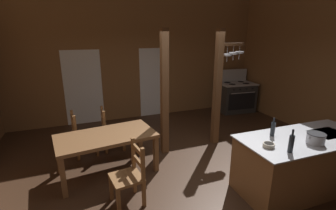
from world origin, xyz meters
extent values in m
cube|color=#382316|center=(0.00, 0.00, -0.05)|extent=(8.15, 7.89, 0.10)
cube|color=brown|center=(0.00, 3.62, 2.11)|extent=(8.15, 0.14, 4.22)
cube|color=white|center=(-1.65, 3.54, 1.02)|extent=(1.00, 0.01, 2.05)
cube|color=white|center=(0.37, 3.54, 1.02)|extent=(0.84, 0.01, 2.05)
cube|color=brown|center=(1.46, -0.89, 0.44)|extent=(2.12, 0.94, 0.89)
cube|color=#A8AAB2|center=(1.46, -0.89, 0.90)|extent=(2.18, 1.01, 0.02)
cube|color=black|center=(1.93, -0.90, 0.91)|extent=(0.53, 0.41, 0.00)
cube|color=black|center=(1.47, -0.46, 0.05)|extent=(2.00, 0.08, 0.10)
cube|color=#2D2D2D|center=(2.99, 2.96, 0.45)|extent=(1.16, 0.85, 0.90)
cube|color=black|center=(2.95, 2.58, 0.42)|extent=(0.93, 0.09, 0.52)
cylinder|color=#A8AAB2|center=(2.95, 2.55, 0.70)|extent=(0.82, 0.09, 0.02)
cube|color=#A8AAB2|center=(2.99, 2.96, 0.92)|extent=(1.20, 0.89, 0.03)
cube|color=#A8AAB2|center=(3.02, 3.32, 1.12)|extent=(1.14, 0.14, 0.40)
cylinder|color=black|center=(3.22, 2.79, 0.94)|extent=(0.22, 0.22, 0.01)
cylinder|color=black|center=(2.73, 2.83, 0.94)|extent=(0.22, 0.22, 0.01)
cylinder|color=black|center=(3.25, 3.09, 0.94)|extent=(0.22, 0.22, 0.01)
cylinder|color=black|center=(2.75, 3.14, 0.94)|extent=(0.22, 0.22, 0.01)
cylinder|color=black|center=(3.28, 2.54, 0.82)|extent=(0.05, 0.03, 0.04)
cylinder|color=black|center=(3.06, 2.56, 0.82)|extent=(0.05, 0.03, 0.04)
cylinder|color=black|center=(2.84, 2.57, 0.82)|extent=(0.05, 0.03, 0.04)
cylinder|color=black|center=(2.62, 2.59, 0.82)|extent=(0.05, 0.03, 0.04)
cube|color=brown|center=(1.08, 1.12, 1.28)|extent=(0.14, 0.14, 2.57)
cube|color=brown|center=(1.34, 1.12, 2.24)|extent=(0.66, 0.08, 0.06)
cylinder|color=#A8AAB2|center=(1.27, 1.12, 2.14)|extent=(0.01, 0.01, 0.20)
cylinder|color=#A8AAB2|center=(1.27, 1.12, 2.02)|extent=(0.20, 0.20, 0.04)
cylinder|color=#A8AAB2|center=(1.27, 1.12, 1.94)|extent=(0.02, 0.02, 0.14)
cylinder|color=#A8AAB2|center=(1.43, 1.12, 2.15)|extent=(0.01, 0.01, 0.17)
cylinder|color=#A8AAB2|center=(1.43, 1.12, 2.05)|extent=(0.20, 0.20, 0.04)
cylinder|color=#A8AAB2|center=(1.43, 1.12, 1.97)|extent=(0.02, 0.02, 0.14)
cylinder|color=#A8AAB2|center=(1.59, 1.12, 2.16)|extent=(0.01, 0.01, 0.16)
cylinder|color=#A8AAB2|center=(1.59, 1.12, 2.06)|extent=(0.20, 0.20, 0.04)
cylinder|color=#A8AAB2|center=(1.59, 1.12, 1.98)|extent=(0.02, 0.02, 0.14)
cube|color=brown|center=(-0.18, 1.08, 1.28)|extent=(0.14, 0.14, 2.57)
cube|color=brown|center=(-1.43, 0.73, 0.71)|extent=(1.80, 1.11, 0.06)
cube|color=brown|center=(-2.26, 1.02, 0.34)|extent=(0.09, 0.09, 0.68)
cube|color=brown|center=(-0.69, 1.22, 0.34)|extent=(0.09, 0.09, 0.68)
cube|color=brown|center=(-2.16, 0.24, 0.34)|extent=(0.09, 0.09, 0.68)
cube|color=brown|center=(-0.59, 0.44, 0.34)|extent=(0.09, 0.09, 0.68)
cube|color=brown|center=(-1.18, 1.65, 0.43)|extent=(0.44, 0.44, 0.04)
cube|color=brown|center=(-0.98, 1.84, 0.21)|extent=(0.05, 0.05, 0.41)
cube|color=brown|center=(-0.99, 1.46, 0.21)|extent=(0.05, 0.05, 0.41)
cube|color=brown|center=(-1.36, 1.84, 0.47)|extent=(0.05, 0.05, 0.95)
cube|color=brown|center=(-1.37, 1.46, 0.47)|extent=(0.05, 0.05, 0.95)
cube|color=brown|center=(-1.37, 1.65, 0.84)|extent=(0.04, 0.38, 0.07)
cube|color=brown|center=(-1.37, 1.65, 0.65)|extent=(0.04, 0.38, 0.07)
cube|color=brown|center=(-1.28, -0.25, 0.43)|extent=(0.49, 0.49, 0.04)
cube|color=brown|center=(-1.44, -0.46, 0.21)|extent=(0.06, 0.06, 0.41)
cube|color=brown|center=(-1.49, -0.08, 0.21)|extent=(0.06, 0.06, 0.41)
cube|color=brown|center=(-1.07, -0.41, 0.47)|extent=(0.06, 0.06, 0.95)
cube|color=brown|center=(-1.11, -0.03, 0.47)|extent=(0.06, 0.06, 0.95)
cube|color=brown|center=(-1.09, -0.22, 0.84)|extent=(0.08, 0.38, 0.07)
cube|color=brown|center=(-1.09, -0.22, 0.65)|extent=(0.08, 0.38, 0.07)
cube|color=brown|center=(-1.77, 1.59, 0.43)|extent=(0.49, 0.49, 0.04)
cube|color=brown|center=(-1.60, 1.80, 0.21)|extent=(0.06, 0.06, 0.41)
cube|color=brown|center=(-1.55, 1.43, 0.21)|extent=(0.06, 0.06, 0.41)
cube|color=brown|center=(-1.98, 1.76, 0.47)|extent=(0.06, 0.06, 0.95)
cube|color=brown|center=(-1.93, 1.38, 0.47)|extent=(0.06, 0.06, 0.95)
cube|color=brown|center=(-1.95, 1.57, 0.84)|extent=(0.08, 0.38, 0.07)
cube|color=brown|center=(-1.95, 1.57, 0.65)|extent=(0.08, 0.38, 0.07)
cylinder|color=#A8AAB2|center=(1.38, -1.10, 0.98)|extent=(0.25, 0.25, 0.15)
cylinder|color=black|center=(1.38, -1.10, 1.06)|extent=(0.26, 0.26, 0.01)
cylinder|color=#A8AAB2|center=(1.24, -1.10, 1.02)|extent=(0.05, 0.02, 0.02)
cylinder|color=#A8AAB2|center=(1.52, -1.10, 1.02)|extent=(0.05, 0.02, 0.02)
cylinder|color=#B2A893|center=(0.65, -0.95, 0.94)|extent=(0.16, 0.16, 0.06)
cylinder|color=black|center=(0.65, -0.95, 0.97)|extent=(0.13, 0.13, 0.00)
cylinder|color=#1E2328|center=(0.81, -1.18, 1.03)|extent=(0.07, 0.07, 0.25)
cylinder|color=#1E2328|center=(0.81, -1.18, 1.20)|extent=(0.03, 0.03, 0.09)
cylinder|color=#1E2328|center=(0.99, -0.66, 1.02)|extent=(0.07, 0.07, 0.22)
cylinder|color=#1E2328|center=(0.99, -0.66, 1.17)|extent=(0.03, 0.03, 0.08)
camera|label=1|loc=(-1.82, -3.35, 2.47)|focal=25.79mm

